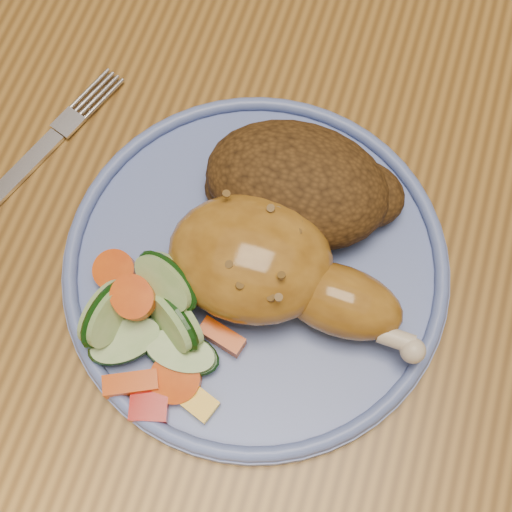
# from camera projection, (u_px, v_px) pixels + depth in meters

# --- Properties ---
(ground) EXTENTS (4.00, 4.00, 0.00)m
(ground) POSITION_uv_depth(u_px,v_px,m) (284.00, 378.00, 1.23)
(ground) COLOR brown
(ground) RESTS_ON ground
(dining_table) EXTENTS (0.90, 1.40, 0.75)m
(dining_table) POSITION_uv_depth(u_px,v_px,m) (314.00, 223.00, 0.60)
(dining_table) COLOR olive
(dining_table) RESTS_ON ground
(plate) EXTENTS (0.27, 0.27, 0.01)m
(plate) POSITION_uv_depth(u_px,v_px,m) (256.00, 267.00, 0.50)
(plate) COLOR #5A70B8
(plate) RESTS_ON dining_table
(plate_rim) EXTENTS (0.26, 0.26, 0.01)m
(plate_rim) POSITION_uv_depth(u_px,v_px,m) (256.00, 261.00, 0.49)
(plate_rim) COLOR #5A70B8
(plate_rim) RESTS_ON plate
(chicken_leg) EXTENTS (0.18, 0.10, 0.06)m
(chicken_leg) POSITION_uv_depth(u_px,v_px,m) (272.00, 269.00, 0.46)
(chicken_leg) COLOR #A87123
(chicken_leg) RESTS_ON plate
(rice_pilaf) EXTENTS (0.14, 0.09, 0.06)m
(rice_pilaf) POSITION_uv_depth(u_px,v_px,m) (301.00, 186.00, 0.49)
(rice_pilaf) COLOR #462C11
(rice_pilaf) RESTS_ON plate
(vegetable_pile) EXTENTS (0.11, 0.12, 0.06)m
(vegetable_pile) POSITION_uv_depth(u_px,v_px,m) (149.00, 322.00, 0.46)
(vegetable_pile) COLOR #A50A05
(vegetable_pile) RESTS_ON plate
(fork) EXTENTS (0.07, 0.16, 0.00)m
(fork) POSITION_uv_depth(u_px,v_px,m) (28.00, 164.00, 0.53)
(fork) COLOR silver
(fork) RESTS_ON dining_table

